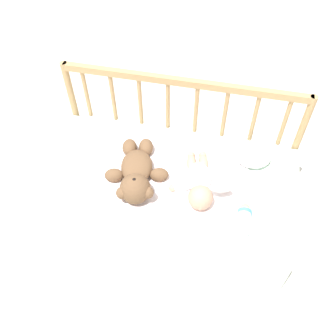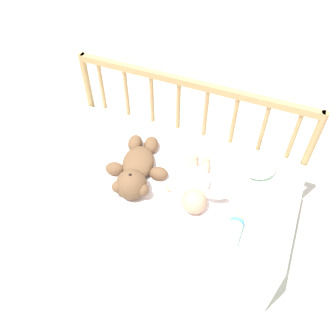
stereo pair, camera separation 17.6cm
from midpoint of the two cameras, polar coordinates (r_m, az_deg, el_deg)
ground_plane at (r=2.18m, az=2.36°, el=-8.74°), size 12.00×12.00×0.00m
crib_mattress at (r=1.99m, az=2.57°, el=-5.38°), size 1.24×0.61×0.46m
crib_rail at (r=1.95m, az=6.19°, el=7.64°), size 1.24×0.04×0.79m
blanket at (r=1.80m, az=2.21°, el=-1.37°), size 0.78×0.51×0.01m
teddy_bear at (r=1.75m, az=-2.08°, el=-0.44°), size 0.31×0.41×0.14m
baby at (r=1.72m, az=7.27°, el=-3.05°), size 0.30×0.36×0.11m
baby_bottle at (r=1.65m, az=13.23°, el=-9.19°), size 0.06×0.14×0.06m
small_pillow at (r=1.88m, az=16.03°, el=0.29°), size 0.18×0.17×0.06m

